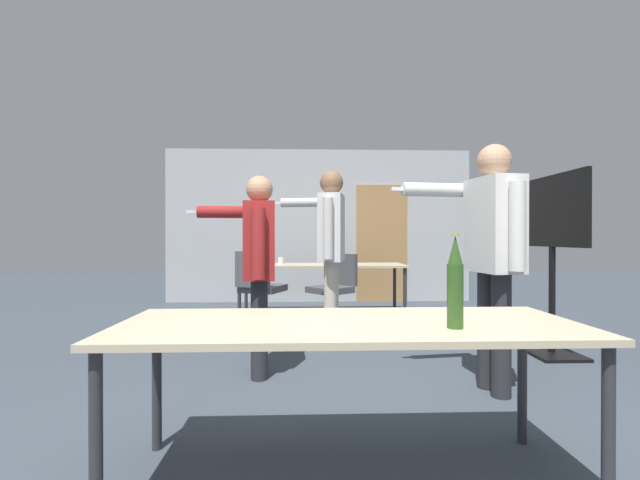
% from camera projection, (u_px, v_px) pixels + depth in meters
% --- Properties ---
extents(back_wall, '(5.32, 0.12, 2.66)m').
position_uv_depth(back_wall, '(321.00, 226.00, 7.52)').
color(back_wall, '#B2B5B7').
rests_on(back_wall, ground_plane).
extents(conference_table_near, '(2.10, 0.78, 0.74)m').
position_uv_depth(conference_table_near, '(349.00, 335.00, 1.97)').
color(conference_table_near, '#C6B793').
rests_on(conference_table_near, ground_plane).
extents(conference_table_far, '(2.39, 0.79, 0.74)m').
position_uv_depth(conference_table_far, '(322.00, 268.00, 6.19)').
color(conference_table_far, '#C6B793').
rests_on(conference_table_far, ground_plane).
extents(tv_screen, '(0.44, 1.07, 1.72)m').
position_uv_depth(tv_screen, '(552.00, 242.00, 4.08)').
color(tv_screen, black).
rests_on(tv_screen, ground_plane).
extents(person_right_polo, '(0.78, 0.72, 1.81)m').
position_uv_depth(person_right_polo, '(330.00, 239.00, 4.41)').
color(person_right_polo, beige).
rests_on(person_right_polo, ground_plane).
extents(person_near_casual, '(0.79, 0.64, 1.63)m').
position_uv_depth(person_near_casual, '(258.00, 256.00, 3.47)').
color(person_near_casual, '#28282D').
rests_on(person_near_casual, ground_plane).
extents(person_center_tall, '(0.86, 0.65, 1.80)m').
position_uv_depth(person_center_tall, '(492.00, 242.00, 3.09)').
color(person_center_tall, '#28282D').
rests_on(person_center_tall, ground_plane).
extents(office_chair_far_right, '(0.61, 0.65, 0.96)m').
position_uv_depth(office_chair_far_right, '(260.00, 292.00, 5.17)').
color(office_chair_far_right, black).
rests_on(office_chair_far_right, ground_plane).
extents(office_chair_near_pushed, '(0.69, 0.68, 0.91)m').
position_uv_depth(office_chair_near_pushed, '(334.00, 291.00, 5.58)').
color(office_chair_near_pushed, black).
rests_on(office_chair_near_pushed, ground_plane).
extents(beer_bottle, '(0.07, 0.07, 0.40)m').
position_uv_depth(beer_bottle, '(455.00, 284.00, 1.83)').
color(beer_bottle, '#2D511E').
rests_on(beer_bottle, conference_table_near).
extents(drink_cup, '(0.09, 0.09, 0.10)m').
position_uv_depth(drink_cup, '(281.00, 261.00, 6.27)').
color(drink_cup, silver).
rests_on(drink_cup, conference_table_far).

